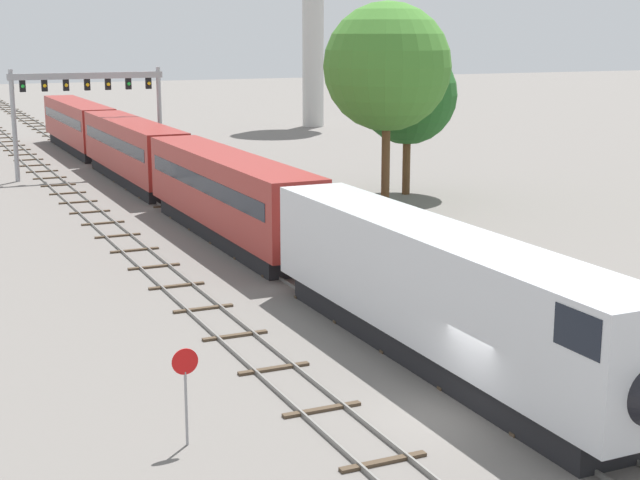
{
  "coord_description": "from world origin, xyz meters",
  "views": [
    {
      "loc": [
        -14.96,
        -22.95,
        11.48
      ],
      "look_at": [
        1.0,
        12.0,
        3.0
      ],
      "focal_mm": 53.24,
      "sensor_mm": 36.0,
      "label": 1
    }
  ],
  "objects_px": {
    "trackside_tree_left": "(408,95)",
    "stop_sign": "(186,383)",
    "passenger_train": "(170,167)",
    "signal_gantry": "(88,97)",
    "trackside_tree_mid": "(387,67)"
  },
  "relations": [
    {
      "from": "signal_gantry",
      "to": "stop_sign",
      "type": "distance_m",
      "value": 52.96
    },
    {
      "from": "stop_sign",
      "to": "trackside_tree_left",
      "type": "bearing_deg",
      "value": 52.26
    },
    {
      "from": "trackside_tree_left",
      "to": "stop_sign",
      "type": "bearing_deg",
      "value": -127.74
    },
    {
      "from": "passenger_train",
      "to": "trackside_tree_left",
      "type": "height_order",
      "value": "trackside_tree_left"
    },
    {
      "from": "trackside_tree_mid",
      "to": "passenger_train",
      "type": "bearing_deg",
      "value": 152.88
    },
    {
      "from": "passenger_train",
      "to": "trackside_tree_left",
      "type": "distance_m",
      "value": 17.43
    },
    {
      "from": "signal_gantry",
      "to": "trackside_tree_left",
      "type": "distance_m",
      "value": 25.94
    },
    {
      "from": "stop_sign",
      "to": "trackside_tree_left",
      "type": "relative_size",
      "value": 0.27
    },
    {
      "from": "signal_gantry",
      "to": "trackside_tree_left",
      "type": "height_order",
      "value": "trackside_tree_left"
    },
    {
      "from": "stop_sign",
      "to": "trackside_tree_mid",
      "type": "height_order",
      "value": "trackside_tree_mid"
    },
    {
      "from": "passenger_train",
      "to": "signal_gantry",
      "type": "distance_m",
      "value": 15.97
    },
    {
      "from": "passenger_train",
      "to": "stop_sign",
      "type": "relative_size",
      "value": 30.92
    },
    {
      "from": "stop_sign",
      "to": "trackside_tree_mid",
      "type": "xyz_separation_m",
      "value": [
        22.74,
        30.32,
        7.36
      ]
    },
    {
      "from": "passenger_train",
      "to": "trackside_tree_left",
      "type": "xyz_separation_m",
      "value": [
        16.68,
        -2.38,
        4.47
      ]
    },
    {
      "from": "signal_gantry",
      "to": "trackside_tree_left",
      "type": "relative_size",
      "value": 1.14
    }
  ]
}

